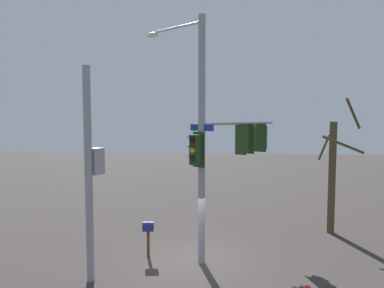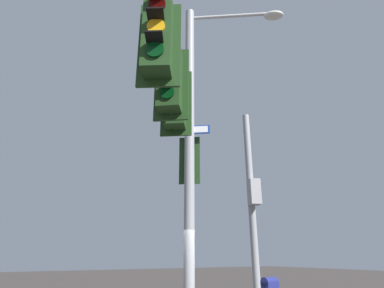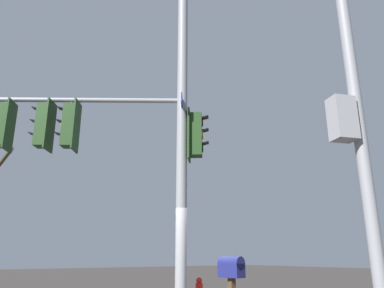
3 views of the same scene
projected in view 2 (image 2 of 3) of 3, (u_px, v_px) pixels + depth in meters
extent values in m
cylinder|color=gray|center=(189.00, 148.00, 8.08)|extent=(0.26, 0.26, 9.18)
cylinder|color=silver|center=(231.00, 16.00, 9.48)|extent=(2.18, 1.56, 0.10)
ellipsoid|color=silver|center=(274.00, 16.00, 9.35)|extent=(0.70, 0.64, 0.20)
cylinder|color=gray|center=(177.00, 69.00, 5.79)|extent=(3.17, 4.48, 0.12)
cube|color=#1E3D19|center=(175.00, 98.00, 5.42)|extent=(0.47, 0.45, 1.10)
cube|color=#1E3D19|center=(176.00, 103.00, 5.58)|extent=(0.48, 0.35, 1.30)
cylinder|color=#2F0403|center=(174.00, 77.00, 5.39)|extent=(0.20, 0.15, 0.22)
cube|color=black|center=(174.00, 69.00, 5.36)|extent=(0.26, 0.25, 0.06)
cylinder|color=#F2A814|center=(174.00, 94.00, 5.27)|extent=(0.20, 0.15, 0.22)
cube|color=black|center=(173.00, 86.00, 5.24)|extent=(0.26, 0.25, 0.06)
cylinder|color=black|center=(174.00, 112.00, 5.15)|extent=(0.20, 0.15, 0.22)
cube|color=black|center=(173.00, 103.00, 5.12)|extent=(0.26, 0.25, 0.06)
cylinder|color=gray|center=(176.00, 69.00, 5.64)|extent=(0.04, 0.04, 0.15)
cube|color=#1E3D19|center=(170.00, 78.00, 4.81)|extent=(0.47, 0.46, 1.10)
cube|color=#1E3D19|center=(172.00, 84.00, 4.97)|extent=(0.47, 0.37, 1.30)
cylinder|color=#2F0403|center=(168.00, 54.00, 4.77)|extent=(0.19, 0.16, 0.22)
cube|color=black|center=(168.00, 45.00, 4.75)|extent=(0.26, 0.25, 0.06)
cylinder|color=#F2A814|center=(168.00, 73.00, 4.66)|extent=(0.19, 0.16, 0.22)
cube|color=black|center=(167.00, 63.00, 4.63)|extent=(0.26, 0.25, 0.06)
cylinder|color=black|center=(167.00, 92.00, 4.54)|extent=(0.19, 0.16, 0.22)
cube|color=black|center=(166.00, 83.00, 4.51)|extent=(0.26, 0.25, 0.06)
cylinder|color=gray|center=(171.00, 46.00, 5.03)|extent=(0.04, 0.04, 0.15)
cube|color=#1E3D19|center=(158.00, 35.00, 3.87)|extent=(0.46, 0.45, 1.10)
cube|color=#1E3D19|center=(160.00, 44.00, 4.03)|extent=(0.49, 0.33, 1.30)
cylinder|color=#2F0403|center=(157.00, 4.00, 3.83)|extent=(0.20, 0.14, 0.22)
cylinder|color=#F2A814|center=(156.00, 26.00, 3.71)|extent=(0.20, 0.14, 0.22)
cube|color=black|center=(155.00, 14.00, 3.68)|extent=(0.26, 0.25, 0.06)
cylinder|color=black|center=(155.00, 49.00, 3.60)|extent=(0.20, 0.14, 0.22)
cube|color=black|center=(154.00, 37.00, 3.57)|extent=(0.26, 0.25, 0.06)
cube|color=#1E3D19|center=(191.00, 162.00, 8.32)|extent=(0.47, 0.46, 1.10)
cube|color=#1E3D19|center=(190.00, 160.00, 8.16)|extent=(0.46, 0.39, 1.30)
cylinder|color=#2F0403|center=(192.00, 152.00, 8.59)|extent=(0.19, 0.16, 0.22)
cube|color=black|center=(192.00, 149.00, 8.70)|extent=(0.26, 0.26, 0.06)
cylinder|color=#F2A814|center=(192.00, 164.00, 8.47)|extent=(0.19, 0.16, 0.22)
cube|color=black|center=(192.00, 160.00, 8.58)|extent=(0.26, 0.26, 0.06)
cylinder|color=black|center=(192.00, 175.00, 8.36)|extent=(0.19, 0.16, 0.22)
cube|color=black|center=(192.00, 172.00, 8.47)|extent=(0.26, 0.26, 0.06)
cube|color=navy|center=(190.00, 130.00, 8.27)|extent=(0.91, 0.67, 0.24)
cube|color=white|center=(189.00, 130.00, 8.25)|extent=(0.81, 0.60, 0.18)
cylinder|color=gray|center=(252.00, 206.00, 10.91)|extent=(0.25, 0.25, 7.17)
cube|color=#99999E|center=(254.00, 192.00, 10.73)|extent=(0.52, 0.57, 0.89)
cube|color=navy|center=(270.00, 287.00, 7.61)|extent=(0.47, 0.30, 0.24)
cylinder|color=navy|center=(270.00, 282.00, 7.65)|extent=(0.47, 0.30, 0.24)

